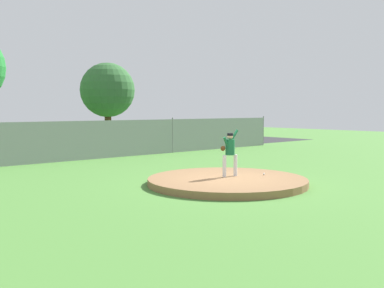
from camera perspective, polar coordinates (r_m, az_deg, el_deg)
ground_plane at (r=19.65m, az=-8.05°, el=-3.03°), size 80.00×80.00×0.00m
asphalt_strip at (r=27.13m, az=-17.91°, el=-1.13°), size 44.00×7.00×0.01m
pitchers_mound at (r=15.02m, az=4.60°, el=-4.87°), size 5.44×5.44×0.23m
pitcher_youth at (r=15.19m, az=4.96°, el=-0.76°), size 0.78×0.32×1.64m
baseball at (r=15.79m, az=9.38°, el=-3.89°), size 0.07×0.07×0.07m
chainlink_fence at (r=22.99m, az=-13.53°, el=0.48°), size 28.08×0.07×2.10m
parked_car_navy at (r=29.19m, az=-10.74°, el=0.95°), size 2.03×4.73×1.65m
parked_car_teal at (r=30.13m, az=-5.30°, el=1.13°), size 1.93×4.77×1.66m
parked_car_silver at (r=26.62m, az=-20.77°, el=0.35°), size 1.85×4.23×1.63m
parked_car_charcoal at (r=32.00m, az=-1.26°, el=1.40°), size 2.16×4.66×1.75m
tree_broad_right at (r=39.15m, az=-10.98°, el=6.91°), size 4.76×4.76×6.67m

